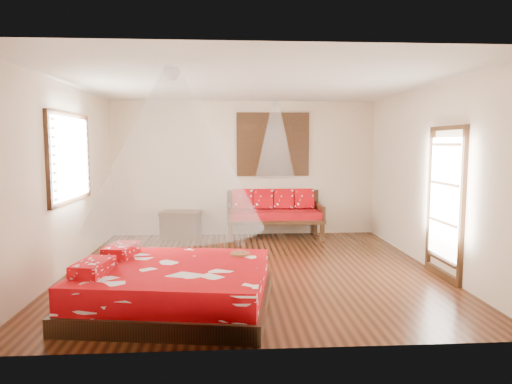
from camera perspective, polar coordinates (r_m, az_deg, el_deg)
room at (r=6.85m, az=-0.59°, el=1.77°), size 5.54×5.54×2.84m
bed at (r=5.51m, az=-10.21°, el=-11.55°), size 2.41×2.24×0.64m
daybed at (r=9.36m, az=2.29°, el=-2.50°), size 1.93×0.86×0.98m
storage_chest at (r=9.46m, az=-9.35°, el=-4.00°), size 0.86×0.68×0.54m
shutter_panel at (r=9.58m, az=2.13°, el=5.97°), size 1.52×0.06×1.32m
window_left at (r=7.40m, az=-22.17°, el=3.97°), size 0.10×1.74×1.34m
glazed_door at (r=6.99m, az=22.54°, el=-1.33°), size 0.08×1.02×2.16m
wine_tray at (r=5.85m, az=-1.99°, el=-7.35°), size 0.25×0.25×0.21m
mosquito_net_main at (r=5.25m, az=-10.32°, el=5.30°), size 2.06×2.06×1.80m
mosquito_net_daybed at (r=9.12m, az=2.42°, el=6.59°), size 0.79×0.79×1.50m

